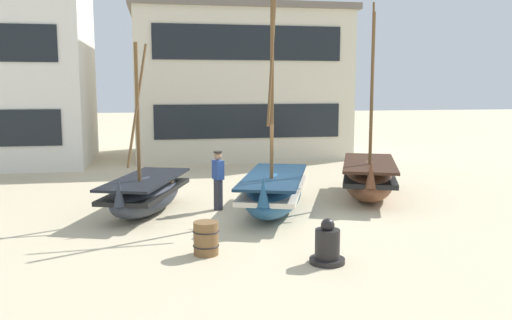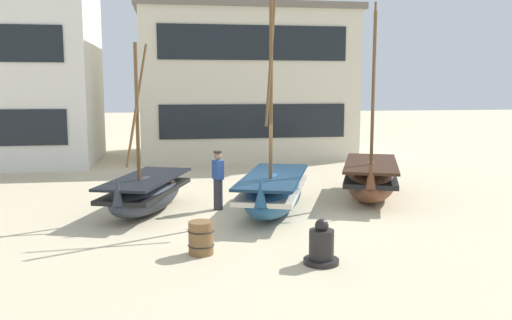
{
  "view_description": "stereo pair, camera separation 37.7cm",
  "coord_description": "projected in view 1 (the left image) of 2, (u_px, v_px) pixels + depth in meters",
  "views": [
    {
      "loc": [
        -2.78,
        -13.97,
        3.49
      ],
      "look_at": [
        0.0,
        1.0,
        1.4
      ],
      "focal_mm": 37.69,
      "sensor_mm": 36.0,
      "label": 1
    },
    {
      "loc": [
        -2.41,
        -14.03,
        3.49
      ],
      "look_at": [
        0.0,
        1.0,
        1.4
      ],
      "focal_mm": 37.69,
      "sensor_mm": 36.0,
      "label": 2
    }
  ],
  "objects": [
    {
      "name": "harbor_building_main",
      "position": [
        237.0,
        83.0,
        27.51
      ],
      "size": [
        10.53,
        7.19,
        7.29
      ],
      "color": "beige",
      "rests_on": "ground"
    },
    {
      "name": "wooden_barrel",
      "position": [
        206.0,
        238.0,
        11.19
      ],
      "size": [
        0.56,
        0.56,
        0.7
      ],
      "color": "brown",
      "rests_on": "ground"
    },
    {
      "name": "capstan_winch",
      "position": [
        327.0,
        246.0,
        10.65
      ],
      "size": [
        0.71,
        0.71,
        0.91
      ],
      "color": "black",
      "rests_on": "ground"
    },
    {
      "name": "fishing_boat_far_right",
      "position": [
        146.0,
        193.0,
        14.87
      ],
      "size": [
        2.62,
        4.14,
        4.64
      ],
      "color": "#2D333D",
      "rests_on": "ground"
    },
    {
      "name": "fishing_boat_near_left",
      "position": [
        274.0,
        191.0,
        14.96
      ],
      "size": [
        2.91,
        4.79,
        6.13
      ],
      "color": "#23517A",
      "rests_on": "ground"
    },
    {
      "name": "ground_plane",
      "position": [
        263.0,
        216.0,
        14.58
      ],
      "size": [
        120.0,
        120.0,
        0.0
      ],
      "primitive_type": "plane",
      "color": "beige"
    },
    {
      "name": "fishing_boat_centre_large",
      "position": [
        369.0,
        177.0,
        16.88
      ],
      "size": [
        3.0,
        4.62,
        6.04
      ],
      "color": "brown",
      "rests_on": "ground"
    },
    {
      "name": "fisherman_by_hull",
      "position": [
        218.0,
        181.0,
        15.21
      ],
      "size": [
        0.33,
        0.41,
        1.68
      ],
      "color": "#33333D",
      "rests_on": "ground"
    }
  ]
}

